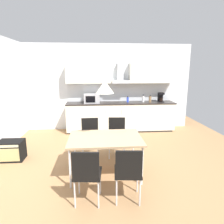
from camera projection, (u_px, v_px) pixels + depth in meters
ground_plane at (107, 170)px, 4.00m from camera, size 7.25×8.54×0.02m
wall_back at (102, 87)px, 6.52m from camera, size 5.80×0.10×2.75m
kitchen_counter at (121, 116)px, 6.42m from camera, size 3.41×0.64×0.92m
backsplash_tile at (120, 92)px, 6.55m from camera, size 3.39×0.02×0.57m
upper_wall_cabinets at (121, 73)px, 6.26m from camera, size 3.39×0.40×0.62m
microwave at (92, 98)px, 6.21m from camera, size 0.48×0.35×0.28m
coffee_maker at (161, 97)px, 6.42m from camera, size 0.18×0.19×0.30m
bottle_blue at (128, 100)px, 6.35m from camera, size 0.07×0.07×0.20m
bottle_white at (143, 99)px, 6.36m from camera, size 0.08×0.08×0.24m
bottle_brown at (150, 99)px, 6.32m from camera, size 0.08×0.08×0.24m
dining_table at (105, 140)px, 3.69m from camera, size 1.34×0.95×0.74m
chair_near_left at (87, 171)px, 2.87m from camera, size 0.44×0.44×0.87m
chair_far_right at (117, 133)px, 4.58m from camera, size 0.44×0.44×0.87m
chair_far_left at (90, 134)px, 4.53m from camera, size 0.41×0.41×0.87m
chair_near_right at (128, 170)px, 2.92m from camera, size 0.44×0.44×0.87m
guitar_amp at (12, 150)px, 4.38m from camera, size 0.52×0.37×0.44m
pendant_lamp at (105, 87)px, 3.48m from camera, size 0.32×0.32×0.22m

